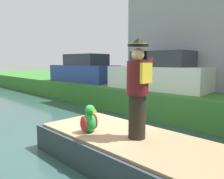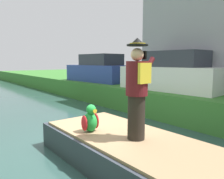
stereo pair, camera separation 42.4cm
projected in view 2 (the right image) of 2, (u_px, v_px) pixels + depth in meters
The scene contains 7 objects.
ground_plane at pixel (93, 150), 5.39m from camera, with size 80.00×80.00×0.00m, color #4C4742.
canal_water at pixel (93, 148), 5.38m from camera, with size 6.01×48.00×0.10m, color #2D4C47.
boat at pixel (129, 151), 4.34m from camera, with size 1.80×4.20×0.61m.
person_pirate at pixel (137, 90), 4.02m from camera, with size 0.61×0.42×1.85m.
parrot_plush at pixel (90, 120), 4.54m from camera, with size 0.36×0.35×0.57m.
parked_car_white at pixel (172, 74), 8.63m from camera, with size 1.91×4.08×1.50m.
parked_car_blue at pixel (99, 70), 12.41m from camera, with size 2.00×4.12×1.50m.
Camera 2 is at (-2.86, -4.32, 2.14)m, focal length 35.61 mm.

